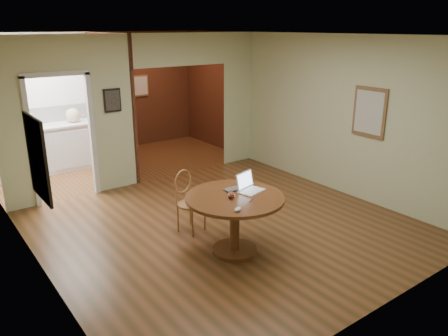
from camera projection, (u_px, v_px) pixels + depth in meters
floor at (227, 227)px, 6.42m from camera, size 5.00×5.00×0.00m
room_shell at (107, 112)px, 8.12m from camera, size 5.20×7.50×5.00m
dining_table at (235, 211)px, 5.54m from camera, size 1.25×1.25×0.78m
chair at (188, 197)px, 6.19m from camera, size 0.47×0.47×0.90m
open_laptop at (248, 186)px, 5.65m from camera, size 0.37×0.36×0.23m
closed_laptop at (237, 190)px, 5.66m from camera, size 0.31×0.20×0.02m
mouse at (238, 209)px, 5.03m from camera, size 0.12×0.10×0.05m
wine_glass at (231, 195)px, 5.38m from camera, size 0.09×0.09×0.10m
pen at (251, 200)px, 5.33m from camera, size 0.12×0.07×0.01m
kitchen_cabinet at (47, 149)px, 8.72m from camera, size 2.06×0.60×0.94m
grocery_bag at (73, 115)px, 8.86m from camera, size 0.35×0.33×0.29m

